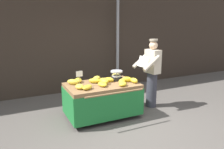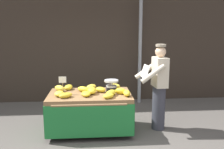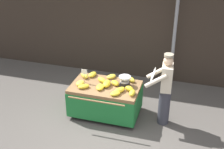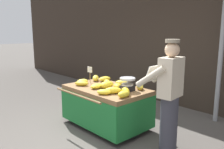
# 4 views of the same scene
# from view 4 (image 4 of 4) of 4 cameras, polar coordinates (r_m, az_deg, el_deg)

# --- Properties ---
(ground_plane) EXTENTS (60.00, 60.00, 0.00)m
(ground_plane) POSITION_cam_4_polar(r_m,az_deg,el_deg) (4.03, -7.55, -16.46)
(ground_plane) COLOR #514C47
(back_wall) EXTENTS (16.00, 0.24, 4.21)m
(back_wall) POSITION_cam_4_polar(r_m,az_deg,el_deg) (5.87, 17.36, 12.91)
(back_wall) COLOR #332821
(back_wall) RESTS_ON ground
(street_pole) EXTENTS (0.09, 0.09, 2.81)m
(street_pole) POSITION_cam_4_polar(r_m,az_deg,el_deg) (5.05, 25.10, 4.85)
(street_pole) COLOR gray
(street_pole) RESTS_ON ground
(banana_cart) EXTENTS (1.60, 1.18, 0.77)m
(banana_cart) POSITION_cam_4_polar(r_m,az_deg,el_deg) (4.46, -1.45, -5.95)
(banana_cart) COLOR olive
(banana_cart) RESTS_ON ground
(weighing_scale) EXTENTS (0.28, 0.28, 0.23)m
(weighing_scale) POSITION_cam_4_polar(r_m,az_deg,el_deg) (4.16, 3.81, -2.37)
(weighing_scale) COLOR black
(weighing_scale) RESTS_ON banana_cart
(price_sign) EXTENTS (0.14, 0.01, 0.34)m
(price_sign) POSITION_cam_4_polar(r_m,az_deg,el_deg) (4.75, -5.45, 0.82)
(price_sign) COLOR #997A51
(price_sign) RESTS_ON banana_cart
(banana_bunch_0) EXTENTS (0.13, 0.24, 0.11)m
(banana_bunch_0) POSITION_cam_4_polar(r_m,az_deg,el_deg) (3.75, 2.89, -4.83)
(banana_bunch_0) COLOR yellow
(banana_bunch_0) RESTS_ON banana_cart
(banana_bunch_1) EXTENTS (0.18, 0.28, 0.09)m
(banana_bunch_1) POSITION_cam_4_polar(r_m,az_deg,el_deg) (4.33, -3.77, -2.85)
(banana_bunch_1) COLOR yellow
(banana_bunch_1) RESTS_ON banana_cart
(banana_bunch_2) EXTENTS (0.28, 0.25, 0.11)m
(banana_bunch_2) POSITION_cam_4_polar(r_m,az_deg,el_deg) (4.57, -1.25, -1.97)
(banana_bunch_2) COLOR yellow
(banana_bunch_2) RESTS_ON banana_cart
(banana_bunch_3) EXTENTS (0.31, 0.28, 0.09)m
(banana_bunch_3) POSITION_cam_4_polar(r_m,az_deg,el_deg) (4.57, -7.44, -2.17)
(banana_bunch_3) COLOR gold
(banana_bunch_3) RESTS_ON banana_cart
(banana_bunch_4) EXTENTS (0.28, 0.32, 0.11)m
(banana_bunch_4) POSITION_cam_4_polar(r_m,az_deg,el_deg) (3.98, 0.19, -3.91)
(banana_bunch_4) COLOR yellow
(banana_bunch_4) RESTS_ON banana_cart
(banana_bunch_5) EXTENTS (0.21, 0.29, 0.10)m
(banana_bunch_5) POSITION_cam_4_polar(r_m,az_deg,el_deg) (4.94, -1.76, -1.07)
(banana_bunch_5) COLOR yellow
(banana_bunch_5) RESTS_ON banana_cart
(banana_bunch_6) EXTENTS (0.28, 0.27, 0.12)m
(banana_bunch_6) POSITION_cam_4_polar(r_m,az_deg,el_deg) (4.98, -4.05, -0.88)
(banana_bunch_6) COLOR yellow
(banana_bunch_6) RESTS_ON banana_cart
(banana_bunch_7) EXTENTS (0.19, 0.26, 0.10)m
(banana_bunch_7) POSITION_cam_4_polar(r_m,az_deg,el_deg) (4.74, -7.22, -1.68)
(banana_bunch_7) COLOR yellow
(banana_bunch_7) RESTS_ON banana_cart
(banana_bunch_8) EXTENTS (0.27, 0.27, 0.10)m
(banana_bunch_8) POSITION_cam_4_polar(r_m,az_deg,el_deg) (4.30, 1.32, -2.83)
(banana_bunch_8) COLOR gold
(banana_bunch_8) RESTS_ON banana_cart
(banana_bunch_9) EXTENTS (0.27, 0.29, 0.09)m
(banana_bunch_9) POSITION_cam_4_polar(r_m,az_deg,el_deg) (4.63, 2.38, -1.94)
(banana_bunch_9) COLOR yellow
(banana_bunch_9) RESTS_ON banana_cart
(banana_bunch_10) EXTENTS (0.25, 0.21, 0.12)m
(banana_bunch_10) POSITION_cam_4_polar(r_m,az_deg,el_deg) (3.92, 3.31, -4.08)
(banana_bunch_10) COLOR gold
(banana_bunch_10) RESTS_ON banana_cart
(banana_bunch_11) EXTENTS (0.18, 0.30, 0.13)m
(banana_bunch_11) POSITION_cam_4_polar(r_m,az_deg,el_deg) (4.35, -1.23, -2.50)
(banana_bunch_11) COLOR yellow
(banana_bunch_11) RESTS_ON banana_cart
(banana_bunch_12) EXTENTS (0.28, 0.28, 0.09)m
(banana_bunch_12) POSITION_cam_4_polar(r_m,az_deg,el_deg) (3.93, -1.93, -4.27)
(banana_bunch_12) COLOR yellow
(banana_bunch_12) RESTS_ON banana_cart
(banana_bunch_13) EXTENTS (0.25, 0.24, 0.11)m
(banana_bunch_13) POSITION_cam_4_polar(r_m,az_deg,el_deg) (4.27, 6.85, -2.97)
(banana_bunch_13) COLOR yellow
(banana_bunch_13) RESTS_ON banana_cart
(vendor_person) EXTENTS (0.60, 0.55, 1.71)m
(vendor_person) POSITION_cam_4_polar(r_m,az_deg,el_deg) (3.54, 13.75, -5.33)
(vendor_person) COLOR #383842
(vendor_person) RESTS_ON ground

